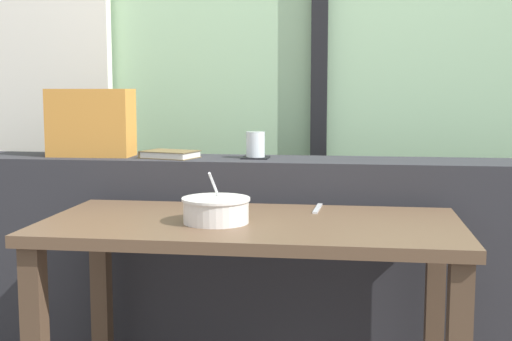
{
  "coord_description": "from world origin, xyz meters",
  "views": [
    {
      "loc": [
        0.32,
        -1.98,
        1.1
      ],
      "look_at": [
        0.0,
        0.32,
        0.82
      ],
      "focal_mm": 48.04,
      "sensor_mm": 36.0,
      "label": 1
    }
  ],
  "objects_px": {
    "fork_utensil": "(318,208)",
    "soup_bowl": "(216,210)",
    "breakfast_table": "(251,256)",
    "throw_pillow": "(91,123)",
    "juice_glass": "(255,146)",
    "coaster_square": "(255,158)",
    "closed_book": "(170,154)"
  },
  "relations": [
    {
      "from": "fork_utensil",
      "to": "soup_bowl",
      "type": "bearing_deg",
      "value": -133.75
    },
    {
      "from": "breakfast_table",
      "to": "fork_utensil",
      "type": "xyz_separation_m",
      "value": [
        0.19,
        0.22,
        0.11
      ]
    },
    {
      "from": "soup_bowl",
      "to": "fork_utensil",
      "type": "height_order",
      "value": "soup_bowl"
    },
    {
      "from": "throw_pillow",
      "to": "fork_utensil",
      "type": "xyz_separation_m",
      "value": [
        0.89,
        -0.3,
        -0.26
      ]
    },
    {
      "from": "breakfast_table",
      "to": "juice_glass",
      "type": "distance_m",
      "value": 0.61
    },
    {
      "from": "coaster_square",
      "to": "fork_utensil",
      "type": "relative_size",
      "value": 0.59
    },
    {
      "from": "breakfast_table",
      "to": "juice_glass",
      "type": "bearing_deg",
      "value": 96.71
    },
    {
      "from": "juice_glass",
      "to": "throw_pillow",
      "type": "relative_size",
      "value": 0.3
    },
    {
      "from": "throw_pillow",
      "to": "juice_glass",
      "type": "bearing_deg",
      "value": 0.54
    },
    {
      "from": "throw_pillow",
      "to": "coaster_square",
      "type": "bearing_deg",
      "value": 0.54
    },
    {
      "from": "closed_book",
      "to": "fork_utensil",
      "type": "height_order",
      "value": "closed_book"
    },
    {
      "from": "breakfast_table",
      "to": "juice_glass",
      "type": "relative_size",
      "value": 13.17
    },
    {
      "from": "soup_bowl",
      "to": "breakfast_table",
      "type": "bearing_deg",
      "value": 25.9
    },
    {
      "from": "coaster_square",
      "to": "fork_utensil",
      "type": "height_order",
      "value": "coaster_square"
    },
    {
      "from": "closed_book",
      "to": "fork_utensil",
      "type": "bearing_deg",
      "value": -25.57
    },
    {
      "from": "breakfast_table",
      "to": "coaster_square",
      "type": "xyz_separation_m",
      "value": [
        -0.06,
        0.53,
        0.25
      ]
    },
    {
      "from": "coaster_square",
      "to": "throw_pillow",
      "type": "distance_m",
      "value": 0.65
    },
    {
      "from": "coaster_square",
      "to": "throw_pillow",
      "type": "xyz_separation_m",
      "value": [
        -0.64,
        -0.01,
        0.13
      ]
    },
    {
      "from": "throw_pillow",
      "to": "soup_bowl",
      "type": "height_order",
      "value": "throw_pillow"
    },
    {
      "from": "juice_glass",
      "to": "soup_bowl",
      "type": "bearing_deg",
      "value": -93.65
    },
    {
      "from": "juice_glass",
      "to": "fork_utensil",
      "type": "distance_m",
      "value": 0.43
    },
    {
      "from": "breakfast_table",
      "to": "closed_book",
      "type": "xyz_separation_m",
      "value": [
        -0.39,
        0.5,
        0.26
      ]
    },
    {
      "from": "coaster_square",
      "to": "soup_bowl",
      "type": "height_order",
      "value": "soup_bowl"
    },
    {
      "from": "closed_book",
      "to": "throw_pillow",
      "type": "distance_m",
      "value": 0.34
    },
    {
      "from": "closed_book",
      "to": "throw_pillow",
      "type": "xyz_separation_m",
      "value": [
        -0.32,
        0.03,
        0.12
      ]
    },
    {
      "from": "breakfast_table",
      "to": "coaster_square",
      "type": "height_order",
      "value": "coaster_square"
    },
    {
      "from": "coaster_square",
      "to": "fork_utensil",
      "type": "bearing_deg",
      "value": -50.72
    },
    {
      "from": "coaster_square",
      "to": "closed_book",
      "type": "bearing_deg",
      "value": -174.47
    },
    {
      "from": "juice_glass",
      "to": "soup_bowl",
      "type": "xyz_separation_m",
      "value": [
        -0.04,
        -0.58,
        -0.14
      ]
    },
    {
      "from": "juice_glass",
      "to": "throw_pillow",
      "type": "xyz_separation_m",
      "value": [
        -0.64,
        -0.01,
        0.08
      ]
    },
    {
      "from": "breakfast_table",
      "to": "throw_pillow",
      "type": "bearing_deg",
      "value": 143.46
    },
    {
      "from": "coaster_square",
      "to": "juice_glass",
      "type": "xyz_separation_m",
      "value": [
        -0.0,
        0.0,
        0.05
      ]
    }
  ]
}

